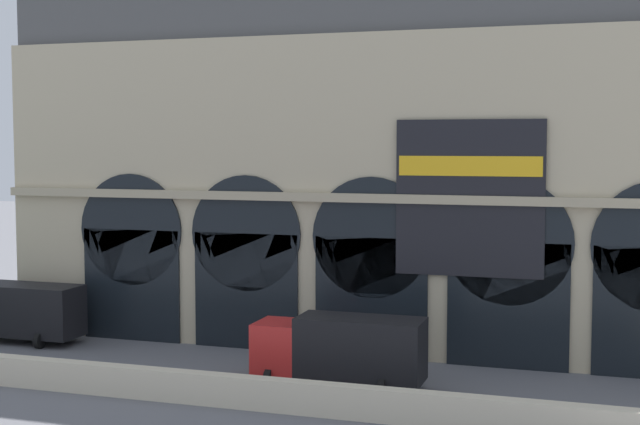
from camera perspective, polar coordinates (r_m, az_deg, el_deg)
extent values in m
plane|color=slate|center=(40.67, 1.42, -10.77)|extent=(200.00, 200.00, 0.00)
cube|color=beige|center=(36.11, -0.77, -11.68)|extent=(90.00, 0.70, 1.29)
cube|color=#BCAD8C|center=(46.29, 3.99, 1.16)|extent=(41.36, 4.46, 16.05)
cube|color=black|center=(49.70, -11.85, -4.52)|extent=(5.70, 0.20, 6.02)
cylinder|color=black|center=(49.33, -11.91, -1.06)|extent=(6.00, 0.20, 6.00)
cube|color=black|center=(46.78, -4.71, -5.00)|extent=(5.70, 0.20, 6.02)
cylinder|color=black|center=(46.38, -4.74, -1.33)|extent=(6.00, 0.20, 6.00)
cube|color=black|center=(44.67, 3.24, -5.44)|extent=(5.70, 0.20, 6.02)
cylinder|color=black|center=(44.25, 3.26, -1.60)|extent=(6.00, 0.20, 6.00)
cube|color=black|center=(43.49, 11.82, -5.80)|extent=(5.70, 0.20, 6.02)
cylinder|color=black|center=(43.06, 11.89, -1.86)|extent=(6.00, 0.20, 6.00)
cube|color=black|center=(43.00, 9.44, 0.89)|extent=(7.03, 0.12, 7.45)
cube|color=yellow|center=(42.86, 9.45, 2.92)|extent=(6.75, 0.04, 0.94)
cube|color=tan|center=(43.99, 3.24, 0.92)|extent=(41.36, 0.50, 0.44)
cube|color=black|center=(50.57, -17.89, -5.91)|extent=(5.50, 2.30, 2.70)
cylinder|color=black|center=(49.29, -17.37, -7.76)|extent=(0.28, 0.84, 0.84)
cylinder|color=black|center=(50.96, -16.01, -7.33)|extent=(0.28, 0.84, 0.84)
cube|color=red|center=(40.57, -2.59, -8.53)|extent=(2.00, 2.30, 2.30)
cube|color=black|center=(39.40, 2.58, -8.62)|extent=(5.50, 2.30, 2.70)
cylinder|color=black|center=(39.94, -3.25, -10.44)|extent=(0.28, 0.84, 0.84)
cylinder|color=black|center=(41.82, -2.21, -9.75)|extent=(0.28, 0.84, 0.84)
cylinder|color=black|center=(38.45, 3.99, -11.03)|extent=(0.28, 0.84, 0.84)
cylinder|color=black|center=(40.40, 4.71, -10.27)|extent=(0.28, 0.84, 0.84)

